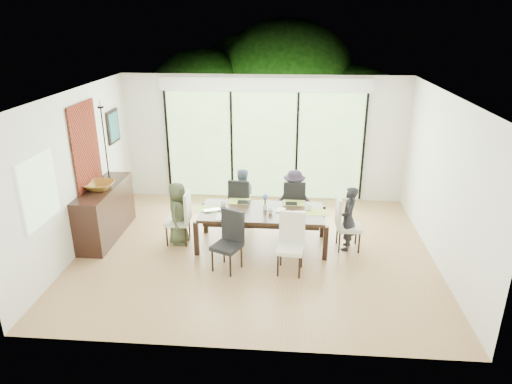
# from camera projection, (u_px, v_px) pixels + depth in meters

# --- Properties ---
(floor) EXTENTS (6.00, 5.00, 0.01)m
(floor) POSITION_uv_depth(u_px,v_px,m) (255.00, 251.00, 7.91)
(floor) COLOR #8D5F38
(floor) RESTS_ON ground
(ceiling) EXTENTS (6.00, 5.00, 0.01)m
(ceiling) POSITION_uv_depth(u_px,v_px,m) (255.00, 93.00, 6.93)
(ceiling) COLOR white
(ceiling) RESTS_ON wall_back
(wall_back) EXTENTS (6.00, 0.02, 2.70)m
(wall_back) POSITION_uv_depth(u_px,v_px,m) (264.00, 139.00, 9.75)
(wall_back) COLOR silver
(wall_back) RESTS_ON floor
(wall_front) EXTENTS (6.00, 0.02, 2.70)m
(wall_front) POSITION_uv_depth(u_px,v_px,m) (237.00, 252.00, 5.08)
(wall_front) COLOR silver
(wall_front) RESTS_ON floor
(wall_left) EXTENTS (0.02, 5.00, 2.70)m
(wall_left) POSITION_uv_depth(u_px,v_px,m) (76.00, 173.00, 7.64)
(wall_left) COLOR white
(wall_left) RESTS_ON floor
(wall_right) EXTENTS (0.02, 5.00, 2.70)m
(wall_right) POSITION_uv_depth(u_px,v_px,m) (445.00, 182.00, 7.20)
(wall_right) COLOR beige
(wall_right) RESTS_ON floor
(glass_doors) EXTENTS (4.20, 0.02, 2.30)m
(glass_doors) POSITION_uv_depth(u_px,v_px,m) (264.00, 146.00, 9.77)
(glass_doors) COLOR #598C3F
(glass_doors) RESTS_ON wall_back
(blinds_header) EXTENTS (4.40, 0.06, 0.28)m
(blinds_header) POSITION_uv_depth(u_px,v_px,m) (265.00, 85.00, 9.29)
(blinds_header) COLOR white
(blinds_header) RESTS_ON wall_back
(mullion_a) EXTENTS (0.05, 0.04, 2.30)m
(mullion_a) POSITION_uv_depth(u_px,v_px,m) (168.00, 144.00, 9.91)
(mullion_a) COLOR black
(mullion_a) RESTS_ON wall_back
(mullion_b) EXTENTS (0.05, 0.04, 2.30)m
(mullion_b) POSITION_uv_depth(u_px,v_px,m) (232.00, 146.00, 9.81)
(mullion_b) COLOR black
(mullion_b) RESTS_ON wall_back
(mullion_c) EXTENTS (0.05, 0.04, 2.30)m
(mullion_c) POSITION_uv_depth(u_px,v_px,m) (297.00, 147.00, 9.71)
(mullion_c) COLOR black
(mullion_c) RESTS_ON wall_back
(mullion_d) EXTENTS (0.05, 0.04, 2.30)m
(mullion_d) POSITION_uv_depth(u_px,v_px,m) (363.00, 148.00, 9.61)
(mullion_d) COLOR black
(mullion_d) RESTS_ON wall_back
(side_window) EXTENTS (0.02, 0.90, 1.00)m
(side_window) POSITION_uv_depth(u_px,v_px,m) (40.00, 190.00, 6.47)
(side_window) COLOR #8CAD7F
(side_window) RESTS_ON wall_left
(deck) EXTENTS (6.00, 1.80, 0.10)m
(deck) POSITION_uv_depth(u_px,v_px,m) (266.00, 186.00, 11.08)
(deck) COLOR brown
(deck) RESTS_ON ground
(rail_top) EXTENTS (6.00, 0.08, 0.06)m
(rail_top) POSITION_uv_depth(u_px,v_px,m) (268.00, 153.00, 11.61)
(rail_top) COLOR brown
(rail_top) RESTS_ON deck
(foliage_left) EXTENTS (3.20, 3.20, 3.20)m
(foliage_left) POSITION_uv_depth(u_px,v_px,m) (204.00, 109.00, 12.35)
(foliage_left) COLOR #14380F
(foliage_left) RESTS_ON ground
(foliage_mid) EXTENTS (4.00, 4.00, 4.00)m
(foliage_mid) POSITION_uv_depth(u_px,v_px,m) (286.00, 93.00, 12.62)
(foliage_mid) COLOR #14380F
(foliage_mid) RESTS_ON ground
(foliage_right) EXTENTS (2.80, 2.80, 2.80)m
(foliage_right) POSITION_uv_depth(u_px,v_px,m) (354.00, 120.00, 11.94)
(foliage_right) COLOR #14380F
(foliage_right) RESTS_ON ground
(foliage_far) EXTENTS (3.60, 3.60, 3.60)m
(foliage_far) POSITION_uv_depth(u_px,v_px,m) (252.00, 95.00, 13.41)
(foliage_far) COLOR #14380F
(foliage_far) RESTS_ON ground
(table_top) EXTENTS (2.12, 0.97, 0.05)m
(table_top) POSITION_uv_depth(u_px,v_px,m) (262.00, 212.00, 7.88)
(table_top) COLOR black
(table_top) RESTS_ON floor
(table_apron) EXTENTS (1.94, 0.79, 0.09)m
(table_apron) POSITION_uv_depth(u_px,v_px,m) (262.00, 216.00, 7.91)
(table_apron) COLOR black
(table_apron) RESTS_ON floor
(table_leg_fl) EXTENTS (0.08, 0.08, 0.61)m
(table_leg_fl) POSITION_uv_depth(u_px,v_px,m) (196.00, 238.00, 7.68)
(table_leg_fl) COLOR black
(table_leg_fl) RESTS_ON floor
(table_leg_fr) EXTENTS (0.08, 0.08, 0.61)m
(table_leg_fr) POSITION_uv_depth(u_px,v_px,m) (325.00, 243.00, 7.52)
(table_leg_fr) COLOR black
(table_leg_fr) RESTS_ON floor
(table_leg_bl) EXTENTS (0.08, 0.08, 0.61)m
(table_leg_bl) POSITION_uv_depth(u_px,v_px,m) (206.00, 217.00, 8.48)
(table_leg_bl) COLOR black
(table_leg_bl) RESTS_ON floor
(table_leg_br) EXTENTS (0.08, 0.08, 0.61)m
(table_leg_br) POSITION_uv_depth(u_px,v_px,m) (322.00, 221.00, 8.32)
(table_leg_br) COLOR black
(table_leg_br) RESTS_ON floor
(chair_left_end) EXTENTS (0.42, 0.42, 0.97)m
(chair_left_end) POSITION_uv_depth(u_px,v_px,m) (177.00, 217.00, 8.04)
(chair_left_end) COLOR silver
(chair_left_end) RESTS_ON floor
(chair_right_end) EXTENTS (0.42, 0.42, 0.97)m
(chair_right_end) POSITION_uv_depth(u_px,v_px,m) (349.00, 223.00, 7.82)
(chair_right_end) COLOR beige
(chair_right_end) RESTS_ON floor
(chair_far_left) EXTENTS (0.47, 0.47, 0.97)m
(chair_far_left) POSITION_uv_depth(u_px,v_px,m) (242.00, 201.00, 8.76)
(chair_far_left) COLOR black
(chair_far_left) RESTS_ON floor
(chair_far_right) EXTENTS (0.41, 0.41, 0.97)m
(chair_far_right) POSITION_uv_depth(u_px,v_px,m) (294.00, 203.00, 8.68)
(chair_far_right) COLOR black
(chair_far_right) RESTS_ON floor
(chair_near_left) EXTENTS (0.54, 0.54, 0.97)m
(chair_near_left) POSITION_uv_depth(u_px,v_px,m) (227.00, 242.00, 7.16)
(chair_near_left) COLOR black
(chair_near_left) RESTS_ON floor
(chair_near_right) EXTENTS (0.45, 0.45, 0.97)m
(chair_near_right) POSITION_uv_depth(u_px,v_px,m) (290.00, 245.00, 7.09)
(chair_near_right) COLOR white
(chair_near_right) RESTS_ON floor
(person_left_end) EXTENTS (0.40, 0.57, 1.14)m
(person_left_end) POSITION_uv_depth(u_px,v_px,m) (178.00, 213.00, 8.01)
(person_left_end) COLOR #424A31
(person_left_end) RESTS_ON floor
(person_right_end) EXTENTS (0.44, 0.59, 1.14)m
(person_right_end) POSITION_uv_depth(u_px,v_px,m) (348.00, 219.00, 7.80)
(person_right_end) COLOR black
(person_right_end) RESTS_ON floor
(person_far_left) EXTENTS (0.60, 0.45, 1.14)m
(person_far_left) POSITION_uv_depth(u_px,v_px,m) (241.00, 197.00, 8.71)
(person_far_left) COLOR slate
(person_far_left) RESTS_ON floor
(person_far_right) EXTENTS (0.55, 0.36, 1.14)m
(person_far_right) POSITION_uv_depth(u_px,v_px,m) (294.00, 199.00, 8.64)
(person_far_right) COLOR #271F2E
(person_far_right) RESTS_ON floor
(placemat_left) EXTENTS (0.39, 0.28, 0.01)m
(placemat_left) POSITION_uv_depth(u_px,v_px,m) (208.00, 209.00, 7.94)
(placemat_left) COLOR #88BF44
(placemat_left) RESTS_ON table_top
(placemat_right) EXTENTS (0.39, 0.28, 0.01)m
(placemat_right) POSITION_uv_depth(u_px,v_px,m) (317.00, 212.00, 7.80)
(placemat_right) COLOR #A3B741
(placemat_right) RESTS_ON table_top
(placemat_far_l) EXTENTS (0.39, 0.28, 0.01)m
(placemat_far_l) POSITION_uv_depth(u_px,v_px,m) (239.00, 201.00, 8.27)
(placemat_far_l) COLOR #9EC245
(placemat_far_l) RESTS_ON table_top
(placemat_far_r) EXTENTS (0.39, 0.28, 0.01)m
(placemat_far_r) POSITION_uv_depth(u_px,v_px,m) (294.00, 203.00, 8.20)
(placemat_far_r) COLOR #909F39
(placemat_far_r) RESTS_ON table_top
(placemat_paper) EXTENTS (0.39, 0.28, 0.01)m
(placemat_paper) POSITION_uv_depth(u_px,v_px,m) (228.00, 217.00, 7.63)
(placemat_paper) COLOR white
(placemat_paper) RESTS_ON table_top
(tablet_far_l) EXTENTS (0.23, 0.16, 0.01)m
(tablet_far_l) POSITION_uv_depth(u_px,v_px,m) (244.00, 202.00, 8.22)
(tablet_far_l) COLOR black
(tablet_far_l) RESTS_ON table_top
(tablet_far_r) EXTENTS (0.21, 0.15, 0.01)m
(tablet_far_r) POSITION_uv_depth(u_px,v_px,m) (291.00, 203.00, 8.16)
(tablet_far_r) COLOR black
(tablet_far_r) RESTS_ON table_top
(papers) EXTENTS (0.26, 0.19, 0.00)m
(papers) POSITION_uv_depth(u_px,v_px,m) (303.00, 213.00, 7.77)
(papers) COLOR white
(papers) RESTS_ON table_top
(platter_base) EXTENTS (0.23, 0.23, 0.02)m
(platter_base) POSITION_uv_depth(u_px,v_px,m) (228.00, 216.00, 7.63)
(platter_base) COLOR white
(platter_base) RESTS_ON table_top
(platter_snacks) EXTENTS (0.18, 0.18, 0.01)m
(platter_snacks) POSITION_uv_depth(u_px,v_px,m) (228.00, 215.00, 7.62)
(platter_snacks) COLOR orange
(platter_snacks) RESTS_ON table_top
(vase) EXTENTS (0.07, 0.07, 0.11)m
(vase) POSITION_uv_depth(u_px,v_px,m) (265.00, 207.00, 7.89)
(vase) COLOR silver
(vase) RESTS_ON table_top
(hyacinth_stems) EXTENTS (0.04, 0.04, 0.14)m
(hyacinth_stems) POSITION_uv_depth(u_px,v_px,m) (265.00, 201.00, 7.86)
(hyacinth_stems) COLOR #337226
(hyacinth_stems) RESTS_ON table_top
(hyacinth_blooms) EXTENTS (0.10, 0.10, 0.10)m
(hyacinth_blooms) POSITION_uv_depth(u_px,v_px,m) (265.00, 197.00, 7.82)
(hyacinth_blooms) COLOR #5166CB
(hyacinth_blooms) RESTS_ON table_top
(laptop) EXTENTS (0.34, 0.29, 0.02)m
(laptop) POSITION_uv_depth(u_px,v_px,m) (212.00, 211.00, 7.84)
(laptop) COLOR silver
(laptop) RESTS_ON table_top
(cup_a) EXTENTS (0.15, 0.15, 0.08)m
(cup_a) POSITION_uv_depth(u_px,v_px,m) (223.00, 204.00, 8.05)
(cup_a) COLOR white
(cup_a) RESTS_ON table_top
(cup_b) EXTENTS (0.12, 0.12, 0.08)m
(cup_b) POSITION_uv_depth(u_px,v_px,m) (270.00, 211.00, 7.75)
(cup_b) COLOR white
(cup_b) RESTS_ON table_top
(cup_c) EXTENTS (0.15, 0.15, 0.08)m
(cup_c) POSITION_uv_depth(u_px,v_px,m) (308.00, 208.00, 7.89)
(cup_c) COLOR white
(cup_c) RESTS_ON table_top
(book) EXTENTS (0.18, 0.22, 0.02)m
(book) POSITION_uv_depth(u_px,v_px,m) (277.00, 210.00, 7.90)
(book) COLOR white
(book) RESTS_ON table_top
(sideboard) EXTENTS (0.48, 1.71, 0.96)m
(sideboard) POSITION_uv_depth(u_px,v_px,m) (105.00, 212.00, 8.28)
(sideboard) COLOR black
(sideboard) RESTS_ON floor
(bowl) EXTENTS (0.51, 0.51, 0.12)m
(bowl) POSITION_uv_depth(u_px,v_px,m) (99.00, 186.00, 7.99)
(bowl) COLOR brown
(bowl) RESTS_ON sideboard
(candlestick_base) EXTENTS (0.11, 0.11, 0.04)m
(candlestick_base) POSITION_uv_depth(u_px,v_px,m) (109.00, 179.00, 8.43)
(candlestick_base) COLOR black
(candlestick_base) RESTS_ON sideboard
(candlestick_shaft) EXTENTS (0.03, 0.03, 1.34)m
(candlestick_shaft) POSITION_uv_depth(u_px,v_px,m) (105.00, 144.00, 8.18)
(candlestick_shaft) COLOR black
(candlestick_shaft) RESTS_ON sideboard
(candlestick_pan) EXTENTS (0.11, 0.11, 0.03)m
(candlestick_pan) POSITION_uv_depth(u_px,v_px,m) (101.00, 107.00, 7.94)
(candlestick_pan) COLOR black
(candlestick_pan) RESTS_ON sideboard
(candle) EXTENTS (0.04, 0.04, 0.11)m
(candle) POSITION_uv_depth(u_px,v_px,m) (100.00, 104.00, 7.92)
(candle) COLOR silver
(candle) RESTS_ON sideboard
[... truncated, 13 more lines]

